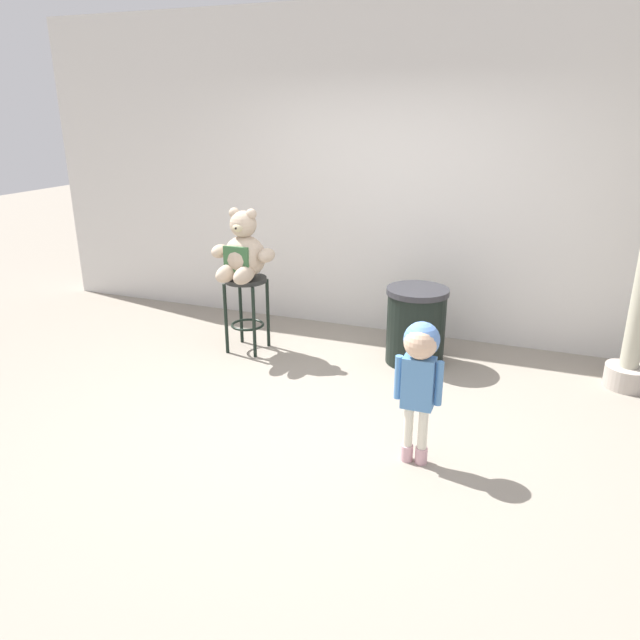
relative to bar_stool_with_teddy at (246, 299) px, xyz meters
The scene contains 6 objects.
ground_plane 1.58m from the bar_stool_with_teddy, 44.82° to the right, with size 24.00×24.00×0.00m, color gray.
building_wall 1.87m from the bar_stool_with_teddy, 46.64° to the left, with size 7.75×0.30×3.09m, color silver.
bar_stool_with_teddy is the anchor object (origin of this frame).
teddy_bear 0.43m from the bar_stool_with_teddy, 90.00° to the right, with size 0.60×0.54×0.63m.
child_walking 2.30m from the bar_stool_with_teddy, 34.88° to the right, with size 0.30×0.24×0.95m.
trash_bin 1.56m from the bar_stool_with_teddy, 10.27° to the left, with size 0.54×0.54×0.69m.
Camera 1 is at (1.44, -3.59, 2.16)m, focal length 33.48 mm.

